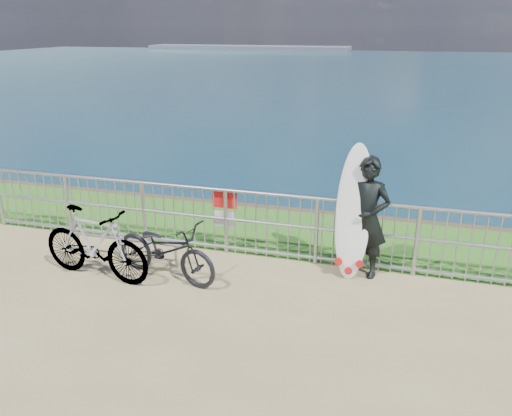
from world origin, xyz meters
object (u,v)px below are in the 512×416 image
(surfer, at_px, (367,218))
(bicycle_near, at_px, (166,249))
(surfboard, at_px, (353,217))
(bicycle_far, at_px, (95,244))

(surfer, relative_size, bicycle_near, 1.04)
(surfboard, relative_size, bicycle_near, 1.14)
(surfer, relative_size, surfboard, 0.91)
(bicycle_far, bearing_deg, bicycle_near, -67.13)
(surfboard, bearing_deg, surfer, 18.17)
(surfer, xyz_separation_m, surfboard, (-0.19, -0.06, 0.01))
(surfer, bearing_deg, surfboard, -145.67)
(surfboard, bearing_deg, bicycle_near, -161.70)
(surfer, bearing_deg, bicycle_near, -145.55)
(surfer, xyz_separation_m, bicycle_far, (-3.84, -1.22, -0.36))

